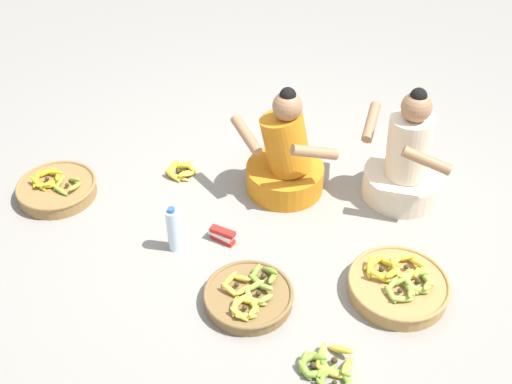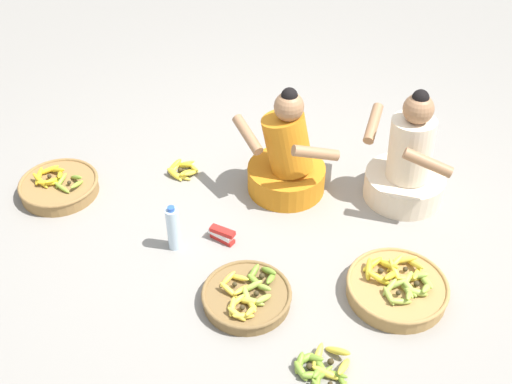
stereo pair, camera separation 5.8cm
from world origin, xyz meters
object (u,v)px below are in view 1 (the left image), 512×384
(vendor_woman_behind, at_px, (405,163))
(banana_basket_near_vendor, at_px, (249,296))
(vendor_woman_front, at_px, (285,159))
(loose_bananas_back_right, at_px, (180,171))
(packet_carton_stack, at_px, (222,235))
(banana_basket_mid_right, at_px, (57,188))
(banana_basket_near_bicycle, at_px, (398,285))
(water_bottle, at_px, (173,230))
(loose_bananas_front_center, at_px, (326,368))

(vendor_woman_behind, distance_m, banana_basket_near_vendor, 1.39)
(vendor_woman_front, bearing_deg, vendor_woman_behind, 26.92)
(loose_bananas_back_right, xyz_separation_m, packet_carton_stack, (0.62, -0.40, 0.01))
(banana_basket_mid_right, distance_m, loose_bananas_back_right, 0.83)
(vendor_woman_front, distance_m, banana_basket_mid_right, 1.53)
(banana_basket_mid_right, relative_size, loose_bananas_back_right, 2.41)
(vendor_woman_front, distance_m, packet_carton_stack, 0.68)
(banana_basket_near_bicycle, bearing_deg, banana_basket_mid_right, -170.42)
(vendor_woman_behind, distance_m, banana_basket_near_bicycle, 0.91)
(banana_basket_mid_right, distance_m, packet_carton_stack, 1.20)
(banana_basket_near_bicycle, distance_m, banana_basket_mid_right, 2.30)
(vendor_woman_front, relative_size, banana_basket_near_vendor, 1.55)
(vendor_woman_behind, xyz_separation_m, banana_basket_near_vendor, (-0.36, -1.33, -0.21))
(banana_basket_near_bicycle, relative_size, packet_carton_stack, 3.21)
(vendor_woman_front, xyz_separation_m, water_bottle, (-0.28, -0.85, -0.10))
(water_bottle, bearing_deg, loose_bananas_front_center, -14.75)
(vendor_woman_behind, relative_size, banana_basket_near_vendor, 1.61)
(vendor_woman_behind, bearing_deg, loose_bananas_front_center, -82.30)
(banana_basket_near_vendor, bearing_deg, loose_bananas_front_center, -17.70)
(loose_bananas_front_center, height_order, water_bottle, water_bottle)
(loose_bananas_back_right, bearing_deg, packet_carton_stack, -32.43)
(vendor_woman_front, height_order, banana_basket_near_vendor, vendor_woman_front)
(banana_basket_mid_right, relative_size, packet_carton_stack, 2.96)
(loose_bananas_front_center, height_order, packet_carton_stack, packet_carton_stack)
(banana_basket_near_vendor, height_order, loose_bananas_back_right, banana_basket_near_vendor)
(loose_bananas_back_right, bearing_deg, banana_basket_mid_right, -132.41)
(banana_basket_mid_right, distance_m, loose_bananas_front_center, 2.18)
(banana_basket_near_bicycle, bearing_deg, water_bottle, -163.99)
(banana_basket_near_bicycle, relative_size, loose_bananas_front_center, 1.74)
(vendor_woman_front, xyz_separation_m, banana_basket_mid_right, (-1.26, -0.86, -0.19))
(banana_basket_near_bicycle, height_order, loose_bananas_front_center, banana_basket_near_bicycle)
(vendor_woman_front, xyz_separation_m, loose_bananas_front_center, (0.90, -1.16, -0.22))
(banana_basket_near_vendor, bearing_deg, vendor_woman_front, 108.64)
(vendor_woman_front, relative_size, banana_basket_mid_right, 1.48)
(vendor_woman_front, xyz_separation_m, packet_carton_stack, (-0.07, -0.65, -0.20))
(packet_carton_stack, bearing_deg, banana_basket_near_vendor, -39.43)
(water_bottle, bearing_deg, packet_carton_stack, 44.25)
(banana_basket_mid_right, xyz_separation_m, loose_bananas_front_center, (2.15, -0.30, -0.03))
(vendor_woman_front, bearing_deg, packet_carton_stack, -96.53)
(banana_basket_near_vendor, xyz_separation_m, loose_bananas_front_center, (0.57, -0.18, -0.02))
(banana_basket_near_vendor, xyz_separation_m, water_bottle, (-0.61, 0.13, 0.10))
(vendor_woman_behind, bearing_deg, banana_basket_near_bicycle, -69.33)
(vendor_woman_behind, bearing_deg, banana_basket_mid_right, -148.14)
(banana_basket_near_bicycle, distance_m, packet_carton_stack, 1.09)
(loose_bananas_back_right, height_order, loose_bananas_front_center, loose_bananas_front_center)
(water_bottle, xyz_separation_m, packet_carton_stack, (0.21, 0.20, -0.11))
(loose_bananas_back_right, xyz_separation_m, loose_bananas_front_center, (1.60, -0.91, -0.00))
(banana_basket_near_vendor, bearing_deg, banana_basket_near_bicycle, 36.38)
(loose_bananas_front_center, bearing_deg, vendor_woman_front, 127.78)
(banana_basket_mid_right, bearing_deg, vendor_woman_front, 34.38)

